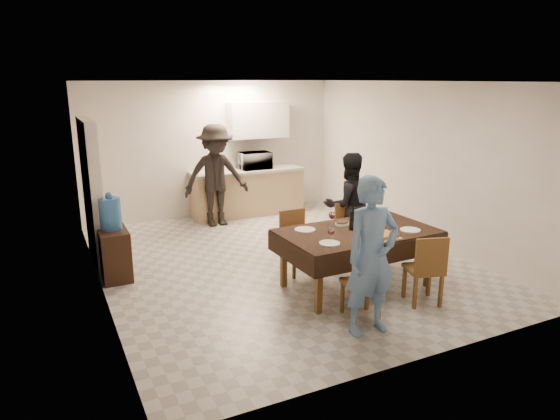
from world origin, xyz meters
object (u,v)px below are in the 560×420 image
Objects in this scene: water_jug at (110,214)px; wine_bottle at (352,218)px; dining_table at (357,233)px; water_pitcher at (383,221)px; person_far at (348,205)px; person_kitchen at (216,176)px; console at (114,253)px; microwave at (255,160)px; savoury_tart at (382,236)px; person_near at (372,256)px.

water_jug reaches higher than wine_bottle.
dining_table is 0.38m from water_pitcher.
person_far is 2.74m from person_kitchen.
wine_bottle is (2.73, -1.68, 0.58)m from console.
water_pitcher is at bearing 87.00° from person_far.
person_kitchen is at bearing 40.20° from console.
person_far is at bearing 59.04° from wine_bottle.
person_kitchen is (-0.96, -0.45, -0.15)m from microwave.
wine_bottle is 0.17× the size of person_kitchen.
console is 1.90× the size of savoury_tart.
person_far reaches higher than savoury_tart.
person_near is 1.07× the size of person_far.
microwave is 0.37× the size of person_far.
person_far is (3.33, -0.68, -0.10)m from water_jug.
console is 3.60m from person_near.
savoury_tart is (-0.25, -0.33, -0.07)m from water_pitcher.
savoury_tart is 0.21× the size of person_kitchen.
wine_bottle is 0.54× the size of microwave.
person_far is (0.28, -2.89, -0.28)m from microwave.
console is 0.55m from water_jug.
person_far is at bearing 62.90° from person_near.
person_kitchen reaches higher than person_near.
console is 0.40× the size of person_kitchen.
microwave is at bearing 25.02° from person_kitchen.
savoury_tart is (0.10, -0.38, 0.06)m from dining_table.
console is at bearing -139.80° from person_kitchen.
dining_table is at bearing -78.70° from person_kitchen.
savoury_tart is 0.25× the size of person_far.
console is at bearing 150.36° from water_pitcher.
microwave is 0.32× the size of person_kitchen.
water_pitcher is 0.12× the size of person_far.
savoury_tart reaches higher than dining_table.
savoury_tart is 0.94m from person_near.
console is at bearing 143.75° from savoury_tart.
person_kitchen is (-0.80, 3.87, 0.14)m from savoury_tart.
person_near is (-0.65, -0.67, 0.06)m from savoury_tart.
person_near is at bearing 69.66° from person_far.
wine_bottle is at bearing 165.96° from water_pitcher.
water_jug is 1.32× the size of wine_bottle.
savoury_tart is 0.65× the size of microwave.
wine_bottle is 1.17m from person_far.
water_pitcher is 0.31× the size of microwave.
water_pitcher is 0.48× the size of savoury_tart.
wine_bottle is 0.82× the size of savoury_tart.
person_kitchen reaches higher than microwave.
dining_table is 3.56m from person_kitchen.
microwave is at bearing 87.78° from savoury_tart.
wine_bottle is (2.73, -1.68, 0.03)m from water_jug.
water_jug is at bearing -139.80° from person_kitchen.
person_far reaches higher than console.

